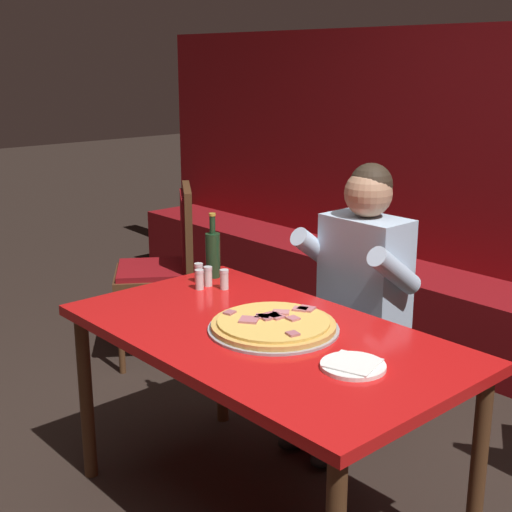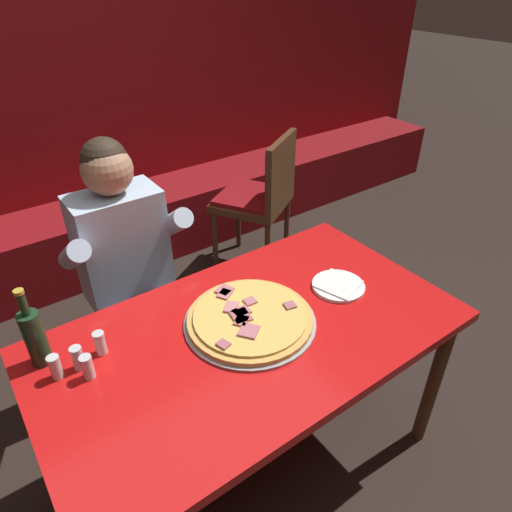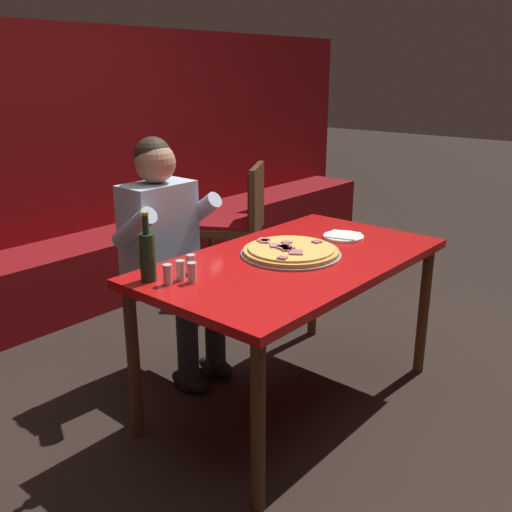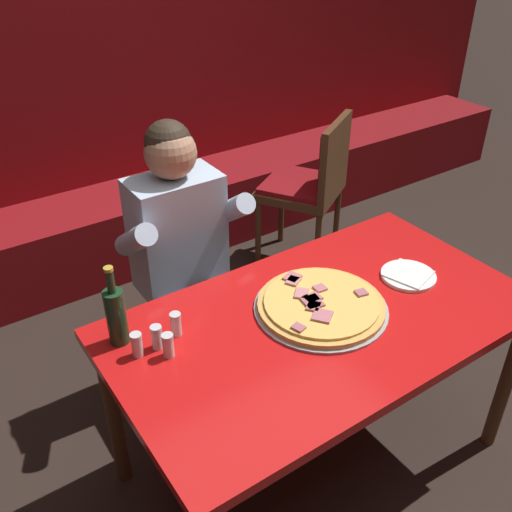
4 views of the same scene
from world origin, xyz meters
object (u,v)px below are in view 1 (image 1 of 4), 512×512
(pizza, at_px, (274,325))
(shaker_oregano, at_px, (208,277))
(shaker_red_pepper_flakes, at_px, (224,280))
(beer_bottle, at_px, (213,253))
(plate_white_paper, at_px, (354,365))
(dining_chair_near_right, at_px, (167,259))
(shaker_black_pepper, at_px, (199,274))
(main_dining_table, at_px, (263,351))
(shaker_parmesan, at_px, (199,280))
(diner_seated_blue_shirt, at_px, (352,294))

(pizza, height_order, shaker_oregano, shaker_oregano)
(shaker_red_pepper_flakes, bearing_deg, beer_bottle, 156.22)
(plate_white_paper, distance_m, dining_chair_near_right, 2.01)
(shaker_black_pepper, bearing_deg, main_dining_table, -16.34)
(shaker_parmesan, distance_m, shaker_oregano, 0.06)
(beer_bottle, bearing_deg, shaker_parmesan, -56.75)
(main_dining_table, distance_m, dining_chair_near_right, 1.60)
(beer_bottle, xyz_separation_m, diner_seated_blue_shirt, (0.47, 0.40, -0.16))
(main_dining_table, relative_size, plate_white_paper, 7.11)
(main_dining_table, bearing_deg, diner_seated_blue_shirt, 103.91)
(shaker_parmesan, relative_size, diner_seated_blue_shirt, 0.07)
(main_dining_table, height_order, shaker_parmesan, shaker_parmesan)
(pizza, xyz_separation_m, diner_seated_blue_shirt, (-0.19, 0.65, -0.07))
(plate_white_paper, distance_m, diner_seated_blue_shirt, 0.90)
(pizza, distance_m, shaker_red_pepper_flakes, 0.51)
(dining_chair_near_right, bearing_deg, shaker_black_pepper, -26.40)
(plate_white_paper, relative_size, shaker_red_pepper_flakes, 2.44)
(pizza, height_order, shaker_parmesan, shaker_parmesan)
(plate_white_paper, bearing_deg, beer_bottle, 165.59)
(plate_white_paper, height_order, shaker_parmesan, shaker_parmesan)
(plate_white_paper, bearing_deg, shaker_parmesan, 172.98)
(pizza, bearing_deg, plate_white_paper, -4.33)
(pizza, distance_m, plate_white_paper, 0.41)
(main_dining_table, height_order, beer_bottle, beer_bottle)
(plate_white_paper, bearing_deg, pizza, 175.67)
(shaker_black_pepper, relative_size, dining_chair_near_right, 0.08)
(beer_bottle, xyz_separation_m, shaker_parmesan, (0.10, -0.15, -0.07))
(diner_seated_blue_shirt, xyz_separation_m, dining_chair_near_right, (-1.31, -0.07, -0.11))
(shaker_black_pepper, xyz_separation_m, shaker_oregano, (0.07, -0.00, 0.00))
(shaker_oregano, bearing_deg, main_dining_table, -18.05)
(plate_white_paper, bearing_deg, shaker_red_pepper_flakes, 167.48)
(dining_chair_near_right, bearing_deg, pizza, -20.97)
(shaker_parmesan, bearing_deg, shaker_black_pepper, 144.32)
(beer_bottle, height_order, dining_chair_near_right, beer_bottle)
(shaker_red_pepper_flakes, height_order, shaker_oregano, same)
(shaker_parmesan, bearing_deg, plate_white_paper, -7.02)
(pizza, height_order, dining_chair_near_right, dining_chair_near_right)
(plate_white_paper, height_order, beer_bottle, beer_bottle)
(beer_bottle, distance_m, dining_chair_near_right, 0.94)
(beer_bottle, height_order, shaker_oregano, beer_bottle)
(beer_bottle, height_order, shaker_black_pepper, beer_bottle)
(shaker_red_pepper_flakes, bearing_deg, shaker_black_pepper, -171.70)
(diner_seated_blue_shirt, bearing_deg, beer_bottle, -139.21)
(shaker_parmesan, xyz_separation_m, dining_chair_near_right, (-0.94, 0.49, -0.20))
(beer_bottle, distance_m, shaker_black_pepper, 0.12)
(beer_bottle, distance_m, shaker_parmesan, 0.20)
(main_dining_table, distance_m, shaker_red_pepper_flakes, 0.52)
(shaker_red_pepper_flakes, xyz_separation_m, diner_seated_blue_shirt, (0.30, 0.48, -0.09))
(shaker_parmesan, bearing_deg, shaker_red_pepper_flakes, 49.17)
(plate_white_paper, height_order, shaker_oregano, shaker_oregano)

